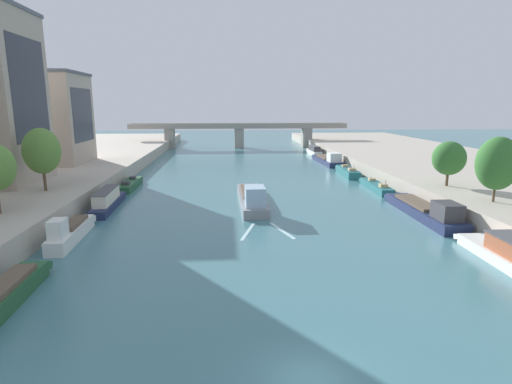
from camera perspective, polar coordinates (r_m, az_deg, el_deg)
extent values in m
plane|color=#42757F|center=(21.80, 7.55, -24.52)|extent=(400.00, 400.00, 0.00)
cube|color=#B7AD9E|center=(81.11, -29.76, 2.07)|extent=(36.00, 170.00, 2.47)
cube|color=#B7AD9E|center=(84.72, 26.41, 2.76)|extent=(36.00, 170.00, 2.47)
cube|color=gray|center=(55.15, -0.64, -1.04)|extent=(3.36, 16.56, 1.06)
cube|color=gray|center=(63.53, -1.23, 0.79)|extent=(2.95, 1.27, 0.90)
cube|color=gray|center=(55.03, -0.64, -0.47)|extent=(3.42, 16.56, 0.06)
cube|color=#9EBCD6|center=(49.32, -0.14, -0.55)|extent=(2.37, 3.34, 2.26)
cube|color=black|center=(50.86, -0.30, 0.23)|extent=(1.85, 0.06, 0.63)
cube|color=brown|center=(56.60, -0.77, 0.09)|extent=(2.55, 8.62, 0.36)
cylinder|color=#232328|center=(50.13, 0.32, -1.03)|extent=(0.07, 0.07, 1.10)
cube|color=silver|center=(43.47, 3.65, -5.35)|extent=(2.09, 5.84, 0.03)
cube|color=silver|center=(43.09, -1.11, -5.49)|extent=(1.91, 5.89, 0.03)
cube|color=#235633|center=(32.08, -31.63, -12.56)|extent=(2.32, 10.49, 1.15)
cube|color=#235633|center=(36.73, -27.95, -8.96)|extent=(1.90, 1.31, 0.94)
cube|color=#235633|center=(31.85, -31.75, -11.57)|extent=(2.36, 10.49, 0.06)
cube|color=brown|center=(32.64, -31.00, -10.53)|extent=(1.71, 5.47, 0.36)
cube|color=silver|center=(44.12, -24.14, -5.33)|extent=(2.11, 9.82, 1.24)
cube|color=silver|center=(48.89, -22.32, -3.40)|extent=(1.69, 1.32, 0.99)
cube|color=silver|center=(43.94, -24.21, -4.52)|extent=(2.14, 9.82, 0.06)
cube|color=white|center=(40.69, -25.71, -4.62)|extent=(1.37, 2.00, 1.71)
cube|color=black|center=(41.52, -25.30, -3.90)|extent=(1.04, 0.07, 0.48)
cube|color=brown|center=(44.78, -23.86, -3.91)|extent=(1.54, 5.12, 0.36)
cylinder|color=#232328|center=(41.04, -25.16, -4.88)|extent=(0.07, 0.07, 1.10)
cube|color=#1E284C|center=(55.78, -19.73, -1.68)|extent=(2.45, 11.75, 0.92)
cube|color=#1E284C|center=(61.65, -18.43, -0.26)|extent=(1.96, 1.27, 0.82)
cube|color=#1E284C|center=(55.68, -19.77, -1.19)|extent=(2.49, 11.75, 0.06)
cube|color=beige|center=(54.96, -19.96, -0.53)|extent=(1.93, 7.53, 1.52)
cube|color=#4C4C51|center=(54.80, -20.02, 0.28)|extent=(2.06, 7.76, 0.08)
cylinder|color=#232328|center=(52.16, -20.36, -1.43)|extent=(0.07, 0.07, 1.10)
cube|color=#235633|center=(68.20, -17.02, 0.93)|extent=(2.03, 9.88, 1.03)
cube|color=#235633|center=(73.26, -16.16, 1.80)|extent=(1.87, 1.24, 0.88)
cube|color=#235633|center=(68.10, -17.05, 1.38)|extent=(2.07, 9.88, 0.06)
cube|color=#38383D|center=(70.15, -16.69, 1.89)|extent=(0.98, 0.91, 0.40)
cube|color=#38383D|center=(65.40, -17.57, 1.17)|extent=(1.08, 1.11, 0.48)
cylinder|color=#232328|center=(65.09, -17.38, 1.41)|extent=(0.07, 0.07, 1.10)
cube|color=silver|center=(44.95, 27.65, -5.43)|extent=(3.08, 1.29, 0.82)
cube|color=#1E284C|center=(52.64, 22.04, -2.57)|extent=(3.12, 15.83, 1.06)
cube|color=#1E284C|center=(59.95, 18.71, -0.53)|extent=(2.82, 1.26, 0.89)
cube|color=#1E284C|center=(52.51, 22.08, -1.98)|extent=(3.18, 15.83, 0.06)
cube|color=#38383D|center=(47.67, 24.91, -2.42)|extent=(2.25, 3.18, 1.79)
cube|color=black|center=(48.97, 24.07, -1.67)|extent=(1.77, 0.05, 0.50)
cube|color=brown|center=(53.85, 21.39, -1.36)|extent=(2.39, 8.24, 0.36)
cylinder|color=#232328|center=(48.49, 24.98, -2.62)|extent=(0.07, 0.07, 1.10)
cube|color=#23666B|center=(66.56, 16.27, 0.69)|extent=(2.21, 10.65, 0.98)
cube|color=#23666B|center=(71.82, 14.85, 1.65)|extent=(1.86, 1.26, 0.85)
cube|color=#23666B|center=(66.47, 16.30, 1.13)|extent=(2.25, 10.65, 0.06)
cube|color=tan|center=(68.60, 15.69, 1.69)|extent=(0.99, 0.93, 0.40)
cube|color=tan|center=(63.67, 17.16, 0.87)|extent=(1.09, 1.13, 0.48)
cylinder|color=#232328|center=(63.51, 17.48, 1.11)|extent=(0.07, 0.07, 1.10)
cube|color=#23666B|center=(78.86, 12.55, 2.69)|extent=(2.43, 9.81, 1.27)
cube|color=#23666B|center=(83.84, 11.65, 3.36)|extent=(2.06, 1.32, 1.01)
cube|color=#23666B|center=(78.76, 12.57, 3.17)|extent=(2.47, 9.81, 0.06)
cube|color=tan|center=(80.78, 12.19, 3.57)|extent=(1.09, 0.93, 0.40)
cube|color=tan|center=(76.12, 13.09, 3.06)|extent=(1.21, 1.14, 0.48)
cylinder|color=#232328|center=(75.97, 13.38, 3.26)|extent=(0.07, 0.07, 1.10)
cube|color=#1E284C|center=(94.72, 9.81, 4.24)|extent=(3.75, 15.57, 1.02)
cube|color=#1E284C|center=(102.46, 8.61, 4.91)|extent=(3.15, 1.31, 0.87)
cube|color=#1E284C|center=(94.65, 9.82, 4.56)|extent=(3.81, 15.57, 0.06)
cube|color=white|center=(89.52, 10.74, 4.73)|extent=(2.55, 3.17, 1.87)
cube|color=black|center=(90.97, 10.47, 5.03)|extent=(1.96, 0.09, 0.52)
cube|color=brown|center=(96.11, 9.58, 4.80)|extent=(2.80, 8.12, 0.36)
cylinder|color=#232328|center=(90.30, 10.92, 4.54)|extent=(0.07, 0.07, 1.10)
cube|color=silver|center=(110.10, 7.99, 5.39)|extent=(2.21, 10.21, 1.17)
cube|color=silver|center=(115.36, 7.39, 5.76)|extent=(1.97, 1.28, 0.95)
cube|color=silver|center=(110.03, 8.00, 5.71)|extent=(2.25, 10.21, 0.06)
cube|color=#38383D|center=(109.47, 8.06, 6.00)|extent=(1.79, 6.54, 1.18)
cube|color=#4C4C51|center=(109.41, 8.07, 6.33)|extent=(1.91, 6.73, 0.08)
cylinder|color=#232328|center=(107.08, 8.53, 5.84)|extent=(0.07, 0.07, 1.10)
cylinder|color=brown|center=(57.35, -27.18, 1.84)|extent=(0.36, 0.36, 3.41)
ellipsoid|color=#568438|center=(56.95, -27.49, 5.05)|extent=(4.36, 4.36, 5.60)
cylinder|color=brown|center=(52.14, 30.05, 0.25)|extent=(0.26, 0.26, 2.67)
ellipsoid|color=#336B2D|center=(51.70, 30.39, 3.42)|extent=(4.46, 4.46, 5.78)
cylinder|color=brown|center=(59.76, 24.90, 1.94)|extent=(0.35, 0.35, 2.44)
ellipsoid|color=#336B2D|center=(59.43, 25.10, 4.25)|extent=(4.22, 4.22, 4.40)
cube|color=#232833|center=(63.54, -28.76, 12.20)|extent=(0.04, 9.99, 13.44)
cube|color=#A89989|center=(83.97, -26.55, 8.93)|extent=(11.61, 12.90, 15.71)
cube|color=#4C515B|center=(84.11, -27.08, 14.44)|extent=(11.96, 13.29, 0.50)
cube|color=#232833|center=(81.93, -22.78, 9.76)|extent=(0.04, 10.32, 9.43)
cube|color=gray|center=(127.80, -2.37, 8.92)|extent=(66.07, 4.40, 0.60)
cube|color=gray|center=(125.77, -2.35, 9.21)|extent=(66.07, 0.30, 0.90)
cube|color=gray|center=(129.76, -2.40, 9.30)|extent=(66.07, 0.30, 0.90)
cube|color=gray|center=(129.11, -11.81, 7.26)|extent=(2.80, 3.60, 5.91)
cube|color=gray|center=(128.02, -2.36, 7.46)|extent=(2.80, 3.60, 5.91)
cube|color=gray|center=(130.35, 7.00, 7.47)|extent=(2.80, 3.60, 5.91)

